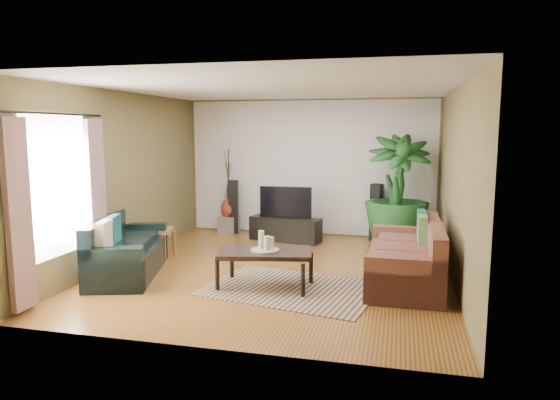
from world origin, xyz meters
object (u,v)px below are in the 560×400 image
(sofa_left, at_px, (128,246))
(pedestal, at_px, (229,224))
(side_table, at_px, (159,243))
(television, at_px, (286,202))
(speaker_right, at_px, (376,212))
(potted_plant, at_px, (397,191))
(tv_stand, at_px, (285,229))
(sofa_right, at_px, (404,252))
(coffee_table, at_px, (265,269))
(speaker_left, at_px, (233,207))
(vase, at_px, (229,209))

(sofa_left, height_order, pedestal, sofa_left)
(sofa_left, height_order, side_table, sofa_left)
(television, relative_size, speaker_right, 0.92)
(potted_plant, height_order, side_table, potted_plant)
(sofa_left, xyz_separation_m, tv_stand, (1.74, 2.69, -0.20))
(sofa_right, xyz_separation_m, side_table, (-3.94, 0.46, -0.18))
(side_table, bearing_deg, coffee_table, -27.51)
(speaker_right, bearing_deg, tv_stand, -146.11)
(speaker_left, xyz_separation_m, potted_plant, (3.25, -0.42, 0.47))
(speaker_left, xyz_separation_m, side_table, (-0.57, -2.17, -0.30))
(pedestal, relative_size, side_table, 0.70)
(pedestal, bearing_deg, television, -19.51)
(coffee_table, xyz_separation_m, television, (-0.36, 2.82, 0.50))
(television, bearing_deg, coffee_table, -82.71)
(pedestal, bearing_deg, sofa_left, -97.75)
(television, distance_m, speaker_right, 1.74)
(side_table, bearing_deg, tv_stand, 43.67)
(tv_stand, bearing_deg, television, 102.00)
(speaker_left, height_order, potted_plant, potted_plant)
(tv_stand, distance_m, pedestal, 1.39)
(television, bearing_deg, speaker_right, 15.49)
(sofa_right, xyz_separation_m, pedestal, (-3.48, 2.63, -0.26))
(sofa_left, distance_m, coffee_table, 2.11)
(coffee_table, distance_m, television, 2.88)
(tv_stand, height_order, speaker_right, speaker_right)
(television, bearing_deg, potted_plant, 1.23)
(speaker_left, relative_size, side_table, 2.25)
(coffee_table, relative_size, pedestal, 3.63)
(speaker_right, bearing_deg, television, -146.75)
(coffee_table, relative_size, potted_plant, 0.61)
(potted_plant, bearing_deg, speaker_left, 172.65)
(coffee_table, bearing_deg, pedestal, 105.65)
(tv_stand, relative_size, speaker_right, 1.25)
(potted_plant, bearing_deg, coffee_table, -120.51)
(television, height_order, speaker_right, speaker_right)
(speaker_left, relative_size, speaker_right, 1.00)
(coffee_table, xyz_separation_m, side_table, (-2.13, 1.11, -0.01))
(sofa_left, bearing_deg, vase, -24.09)
(coffee_table, height_order, potted_plant, potted_plant)
(vase, bearing_deg, coffee_table, -63.06)
(television, relative_size, pedestal, 2.94)
(sofa_right, height_order, tv_stand, sofa_right)
(television, relative_size, vase, 2.30)
(speaker_left, bearing_deg, sofa_left, -115.27)
(speaker_left, bearing_deg, pedestal, 164.34)
(sofa_left, height_order, vase, sofa_left)
(pedestal, xyz_separation_m, vase, (0.00, 0.00, 0.32))
(television, distance_m, speaker_left, 1.30)
(tv_stand, xyz_separation_m, side_table, (-1.77, -1.69, 0.02))
(tv_stand, distance_m, speaker_right, 1.77)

